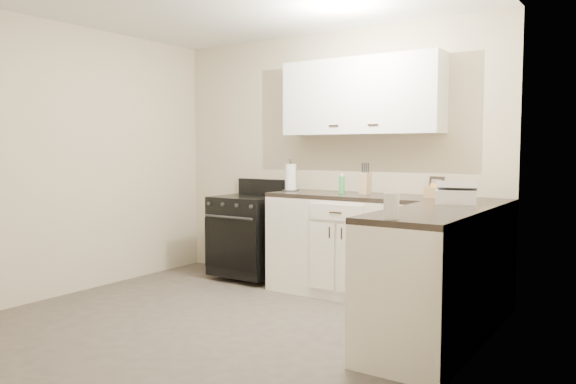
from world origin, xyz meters
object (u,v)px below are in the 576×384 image
Objects in this scene: stove at (248,235)px; wicker_basket at (443,193)px; knife_block at (365,183)px; paper_towel at (291,177)px; countertop_grill at (456,197)px.

stove is 2.10m from wicker_basket.
wicker_basket is at bearing 1.98° from stove.
knife_block is 0.79m from paper_towel.
stove is 2.99× the size of wicker_basket.
knife_block is at bearing 3.93° from stove.
paper_towel is 0.98× the size of wicker_basket.
knife_block reaches higher than stove.
countertop_grill is (0.23, -0.40, 0.01)m from wicker_basket.
paper_towel is at bearing -165.81° from knife_block.
paper_towel reaches higher than wicker_basket.
paper_towel is 1.53m from wicker_basket.
wicker_basket is 0.93× the size of countertop_grill.
knife_block reaches higher than wicker_basket.
countertop_grill reaches higher than stove.
countertop_grill reaches higher than wicker_basket.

